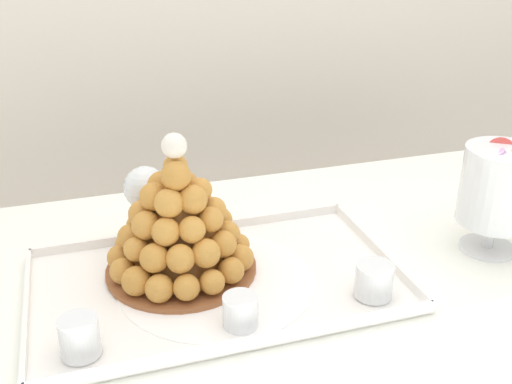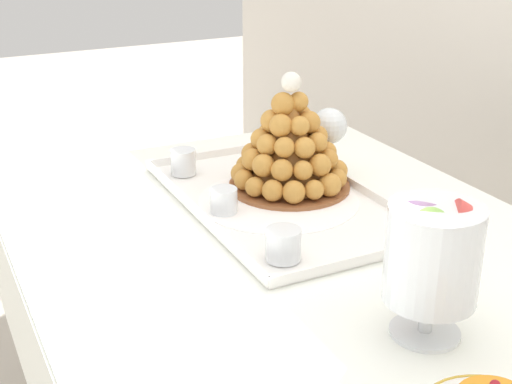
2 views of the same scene
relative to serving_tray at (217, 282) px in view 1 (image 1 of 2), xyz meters
name	(u,v)px [view 1 (image 1 of 2)]	position (x,y,z in m)	size (l,w,h in m)	color
buffet_table	(368,318)	(0.27, -0.06, -0.10)	(1.46, 0.98, 0.79)	brown
serving_tray	(217,282)	(0.00, 0.00, 0.00)	(0.63, 0.37, 0.02)	white
croquembouche	(178,223)	(-0.05, 0.05, 0.10)	(0.26, 0.26, 0.26)	brown
dessert_cup_left	(80,338)	(-0.23, -0.12, 0.03)	(0.06, 0.06, 0.06)	silver
dessert_cup_mid_left	(241,312)	(0.01, -0.13, 0.03)	(0.06, 0.06, 0.05)	silver
dessert_cup_centre	(374,281)	(0.24, -0.12, 0.03)	(0.06, 0.06, 0.06)	silver
macaron_goblet	(498,187)	(0.52, -0.03, 0.12)	(0.14, 0.14, 0.22)	white
wine_glass	(146,190)	(-0.09, 0.18, 0.11)	(0.08, 0.08, 0.16)	silver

